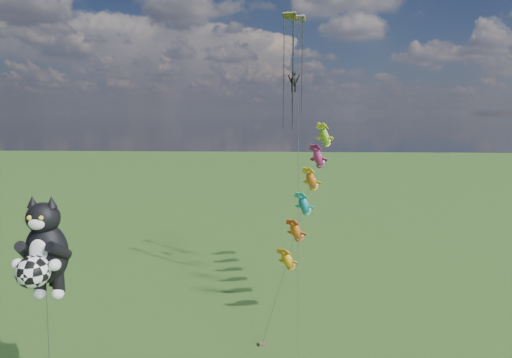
{
  "coord_description": "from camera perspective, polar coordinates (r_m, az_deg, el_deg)",
  "views": [
    {
      "loc": [
        8.89,
        -23.0,
        15.28
      ],
      "look_at": [
        7.29,
        10.15,
        10.21
      ],
      "focal_mm": 30.0,
      "sensor_mm": 36.0,
      "label": 1
    }
  ],
  "objects": [
    {
      "name": "parafoil_rig",
      "position": [
        35.59,
        5.08,
        13.84
      ],
      "size": [
        2.0,
        17.54,
        23.65
      ],
      "rotation": [
        0.0,
        0.0,
        0.06
      ],
      "color": "brown",
      "rests_on": "ground"
    },
    {
      "name": "fish_windsock_rig",
      "position": [
        35.25,
        6.9,
        -1.87
      ],
      "size": [
        6.33,
        14.75,
        15.77
      ],
      "rotation": [
        0.0,
        0.0,
        -0.08
      ],
      "color": "brown",
      "rests_on": "ground"
    },
    {
      "name": "cat_kite_rig",
      "position": [
        24.53,
        -26.49,
        -8.5
      ],
      "size": [
        2.7,
        4.16,
        11.19
      ],
      "rotation": [
        0.0,
        0.0,
        0.39
      ],
      "color": "brown",
      "rests_on": "ground"
    }
  ]
}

